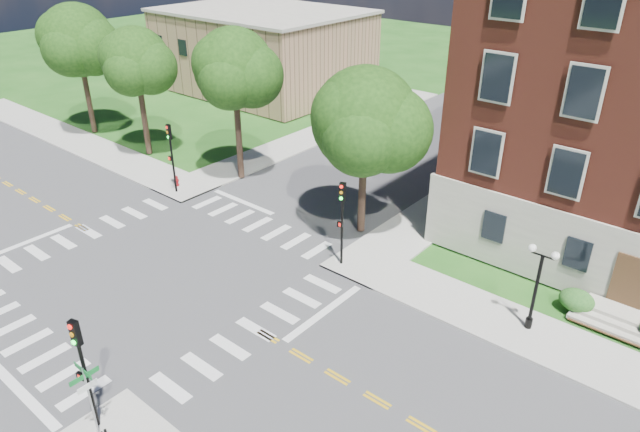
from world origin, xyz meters
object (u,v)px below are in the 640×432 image
Objects in this scene: traffic_signal_se at (82,361)px; traffic_signal_nw at (171,150)px; twin_lamp_west at (537,284)px; street_sign_pole at (88,389)px; fire_hydrant at (177,181)px; traffic_signal_ne at (342,213)px.

traffic_signal_nw is (-14.35, 14.59, 0.00)m from traffic_signal_se.
street_sign_pole is (-9.64, -16.03, -0.21)m from twin_lamp_west.
twin_lamp_west is 1.36× the size of street_sign_pole.
street_sign_pole is at bearing -121.04° from twin_lamp_west.
traffic_signal_nw is 2.89m from fire_hydrant.
traffic_signal_nw is 20.90m from street_sign_pole.
traffic_signal_ne reaches higher than street_sign_pole.
street_sign_pole is at bearing -26.70° from traffic_signal_se.
traffic_signal_nw is at bearing -179.86° from traffic_signal_ne.
twin_lamp_west is (9.99, 1.20, -0.66)m from traffic_signal_ne.
twin_lamp_west is at bearing 6.84° from traffic_signal_ne.
street_sign_pole is (0.34, -14.83, -0.88)m from traffic_signal_ne.
traffic_signal_nw is 24.43m from twin_lamp_west.
traffic_signal_se is at bearing -122.38° from twin_lamp_west.
traffic_signal_se is 1.55× the size of street_sign_pole.
traffic_signal_ne is 1.55× the size of street_sign_pole.
twin_lamp_west is (24.39, 1.23, -0.66)m from traffic_signal_nw.
twin_lamp_west is (10.04, 15.83, -0.66)m from traffic_signal_se.
traffic_signal_ne is at bearing 0.14° from traffic_signal_nw.
traffic_signal_nw is at bearing -40.86° from fire_hydrant.
traffic_signal_se is 0.98m from street_sign_pole.
street_sign_pole reaches higher than fire_hydrant.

